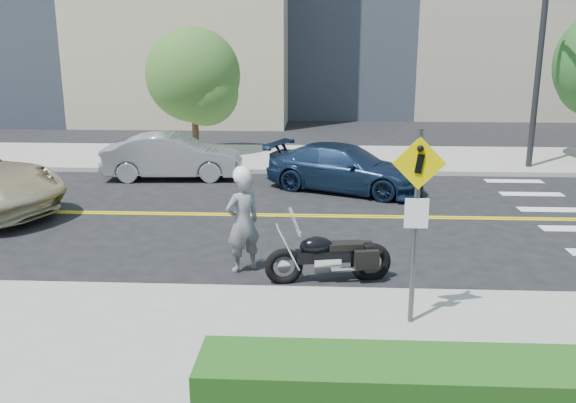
% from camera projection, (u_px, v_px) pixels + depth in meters
% --- Properties ---
extents(ground_plane, '(120.00, 120.00, 0.00)m').
position_uv_depth(ground_plane, '(212.00, 214.00, 15.77)').
color(ground_plane, black).
rests_on(ground_plane, ground).
extents(sidewalk_near, '(60.00, 5.00, 0.15)m').
position_uv_depth(sidewalk_near, '(119.00, 357.00, 8.51)').
color(sidewalk_near, '#9E9B91').
rests_on(sidewalk_near, ground_plane).
extents(sidewalk_far, '(60.00, 5.00, 0.15)m').
position_uv_depth(sidewalk_far, '(246.00, 158.00, 22.99)').
color(sidewalk_far, '#9E9B91').
rests_on(sidewalk_far, ground_plane).
extents(traffic_light, '(0.28, 4.50, 7.00)m').
position_uv_depth(traffic_light, '(553.00, 30.00, 18.98)').
color(traffic_light, black).
rests_on(traffic_light, sidewalk_far).
extents(pedestrian_sign, '(0.78, 0.08, 3.00)m').
position_uv_depth(pedestrian_sign, '(416.00, 209.00, 8.97)').
color(pedestrian_sign, '#4C4C51').
rests_on(pedestrian_sign, sidewalk_near).
extents(motorcyclist, '(0.85, 0.80, 2.09)m').
position_uv_depth(motorcyclist, '(243.00, 219.00, 11.69)').
color(motorcyclist, '#BAB9BE').
rests_on(motorcyclist, ground).
extents(motorcycle, '(2.38, 1.10, 1.40)m').
position_uv_depth(motorcycle, '(329.00, 245.00, 11.25)').
color(motorcycle, black).
rests_on(motorcycle, ground).
extents(parked_car_silver, '(4.51, 1.84, 1.46)m').
position_uv_depth(parked_car_silver, '(173.00, 156.00, 19.70)').
color(parked_car_silver, '#A3A5AB').
rests_on(parked_car_silver, ground).
extents(parked_car_blue, '(5.10, 3.63, 1.37)m').
position_uv_depth(parked_car_blue, '(345.00, 168.00, 18.12)').
color(parked_car_blue, '#182B49').
rests_on(parked_car_blue, ground).
extents(tree_far_a, '(3.58, 3.58, 4.89)m').
position_uv_depth(tree_far_a, '(193.00, 75.00, 23.03)').
color(tree_far_a, '#382619').
rests_on(tree_far_a, ground).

